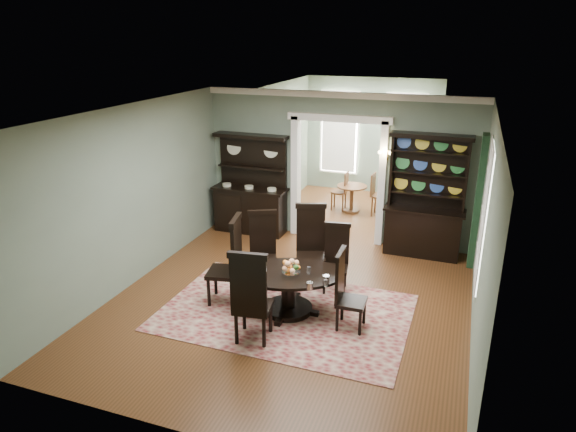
% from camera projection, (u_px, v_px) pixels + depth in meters
% --- Properties ---
extents(room, '(5.51, 6.01, 3.01)m').
position_uv_depth(room, '(289.00, 209.00, 7.65)').
color(room, brown).
rests_on(room, ground).
extents(parlor, '(3.51, 3.50, 3.01)m').
position_uv_depth(parlor, '(364.00, 143.00, 12.54)').
color(parlor, brown).
rests_on(parlor, ground).
extents(doorway_trim, '(2.08, 0.25, 2.57)m').
position_uv_depth(doorway_trim, '(338.00, 162.00, 10.26)').
color(doorway_trim, white).
rests_on(doorway_trim, floor).
extents(right_window, '(0.15, 1.47, 2.12)m').
position_uv_depth(right_window, '(481.00, 209.00, 7.58)').
color(right_window, white).
rests_on(right_window, wall_right).
extents(wall_sconce, '(0.27, 0.21, 0.21)m').
position_uv_depth(wall_sconce, '(386.00, 154.00, 9.73)').
color(wall_sconce, '#AE792E').
rests_on(wall_sconce, back_wall_right).
extents(rug, '(3.75, 2.53, 0.01)m').
position_uv_depth(rug, '(285.00, 312.00, 7.89)').
color(rug, maroon).
rests_on(rug, floor).
extents(dining_table, '(1.97, 1.97, 0.67)m').
position_uv_depth(dining_table, '(288.00, 284.00, 7.78)').
color(dining_table, black).
rests_on(dining_table, rug).
extents(centerpiece, '(1.38, 0.89, 0.23)m').
position_uv_depth(centerpiece, '(291.00, 270.00, 7.62)').
color(centerpiece, silver).
rests_on(centerpiece, dining_table).
extents(chair_far_left, '(0.61, 0.60, 1.27)m').
position_uv_depth(chair_far_left, '(263.00, 245.00, 8.67)').
color(chair_far_left, black).
rests_on(chair_far_left, rug).
extents(chair_far_mid, '(0.64, 0.62, 1.37)m').
position_uv_depth(chair_far_mid, '(311.00, 241.00, 8.70)').
color(chair_far_mid, black).
rests_on(chair_far_mid, rug).
extents(chair_far_right, '(0.48, 0.46, 1.15)m').
position_uv_depth(chair_far_right, '(336.00, 255.00, 8.45)').
color(chair_far_right, black).
rests_on(chair_far_right, rug).
extents(chair_end_left, '(0.60, 0.62, 1.43)m').
position_uv_depth(chair_end_left, '(231.00, 258.00, 7.96)').
color(chair_end_left, black).
rests_on(chair_end_left, rug).
extents(chair_end_right, '(0.43, 0.46, 1.19)m').
position_uv_depth(chair_end_right, '(345.00, 288.00, 7.31)').
color(chair_end_right, black).
rests_on(chair_end_right, rug).
extents(chair_near, '(0.58, 0.56, 1.40)m').
position_uv_depth(chair_near, '(251.00, 295.00, 6.88)').
color(chair_near, black).
rests_on(chair_near, rug).
extents(sideboard, '(1.60, 0.59, 2.09)m').
position_uv_depth(sideboard, '(251.00, 198.00, 10.92)').
color(sideboard, black).
rests_on(sideboard, floor).
extents(welsh_dresser, '(1.51, 0.58, 2.33)m').
position_uv_depth(welsh_dresser, '(425.00, 212.00, 9.73)').
color(welsh_dresser, black).
rests_on(welsh_dresser, floor).
extents(parlor_table, '(0.70, 0.70, 0.65)m').
position_uv_depth(parlor_table, '(352.00, 195.00, 12.18)').
color(parlor_table, brown).
rests_on(parlor_table, parlor_floor).
extents(parlor_chair_left, '(0.39, 0.39, 0.93)m').
position_uv_depth(parlor_chair_left, '(342.00, 190.00, 12.30)').
color(parlor_chair_left, brown).
rests_on(parlor_chair_left, parlor_floor).
extents(parlor_chair_right, '(0.43, 0.42, 0.99)m').
position_uv_depth(parlor_chair_right, '(377.00, 193.00, 11.93)').
color(parlor_chair_right, brown).
rests_on(parlor_chair_right, parlor_floor).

